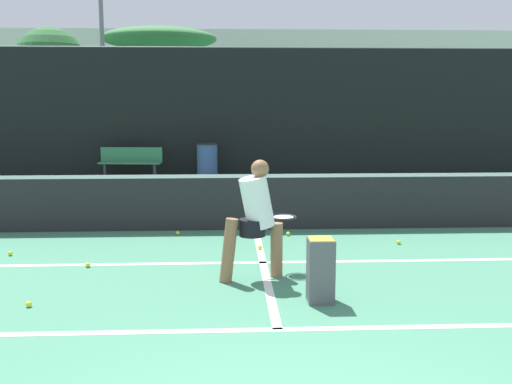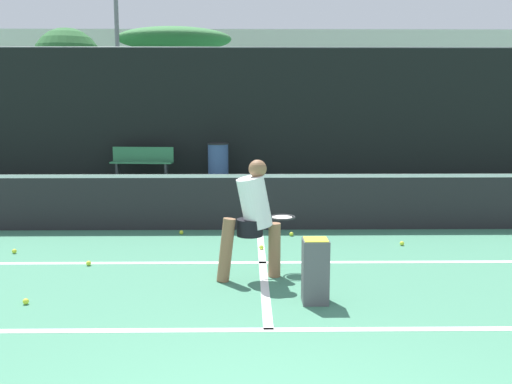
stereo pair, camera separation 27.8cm
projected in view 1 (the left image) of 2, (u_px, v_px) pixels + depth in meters
court_baseline_near at (278, 329)px, 5.74m from camera, size 11.00×0.10×0.01m
court_service_line at (263, 262)px, 8.10m from camera, size 8.25×0.10×0.01m
court_center_mark at (264, 266)px, 7.95m from camera, size 0.10×4.46×0.01m
net at (256, 200)px, 10.07m from camera, size 11.09×0.09×1.07m
fence_back at (243, 112)px, 17.26m from camera, size 24.00×0.06×3.66m
player_practicing at (256, 216)px, 7.27m from camera, size 1.05×0.79×1.48m
tennis_ball_scattered_1 at (288, 234)px, 9.69m from camera, size 0.07×0.07×0.07m
tennis_ball_scattered_2 at (178, 233)px, 9.74m from camera, size 0.07×0.07×0.07m
tennis_ball_scattered_3 at (88, 265)px, 7.87m from camera, size 0.07×0.07×0.07m
tennis_ball_scattered_4 at (29, 304)px, 6.36m from camera, size 0.07×0.07×0.07m
tennis_ball_scattered_5 at (399, 242)px, 9.12m from camera, size 0.07×0.07×0.07m
tennis_ball_scattered_6 at (10, 253)px, 8.45m from camera, size 0.07×0.07×0.07m
tennis_ball_scattered_9 at (319, 280)px, 7.22m from camera, size 0.07×0.07×0.07m
tennis_ball_scattered_10 at (260, 247)px, 8.80m from camera, size 0.07×0.07×0.07m
ball_hopper at (321, 269)px, 6.48m from camera, size 0.28×0.28×0.71m
courtside_bench at (131, 161)px, 16.63m from camera, size 1.76×0.54×0.86m
trash_bin at (207, 161)px, 16.67m from camera, size 0.60×0.60×0.98m
parked_car at (230, 145)px, 21.40m from camera, size 1.72×4.58×1.31m
floodlight_mast at (101, 17)px, 21.78m from camera, size 1.10×0.24×8.05m
tree_west at (129, 82)px, 25.87m from camera, size 2.88×2.88×3.42m
tree_mid at (159, 40)px, 24.66m from camera, size 4.73×4.73×5.10m
tree_east at (50, 63)px, 25.81m from camera, size 2.99×2.99×5.25m
building_far at (235, 85)px, 34.82m from camera, size 36.00×2.40×6.04m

